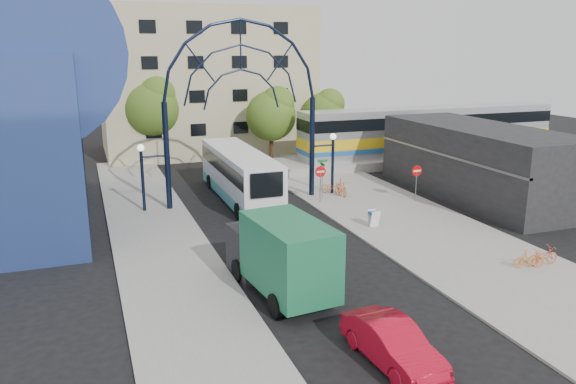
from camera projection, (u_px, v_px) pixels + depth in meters
name	position (u px, v px, depth m)	size (l,w,h in m)	color
ground	(328.00, 280.00, 25.53)	(120.00, 120.00, 0.00)	black
sidewalk_east	(428.00, 233.00, 31.82)	(8.00, 56.00, 0.12)	gray
plaza_west	(164.00, 253.00, 28.80)	(5.00, 50.00, 0.12)	gray
gateway_arch	(241.00, 75.00, 36.12)	(13.64, 0.44, 12.10)	black
stop_sign	(320.00, 175.00, 37.54)	(0.80, 0.07, 2.50)	slate
do_not_enter_sign	(417.00, 174.00, 37.79)	(0.76, 0.07, 2.48)	slate
street_name_sign	(322.00, 171.00, 38.18)	(0.70, 0.70, 2.80)	slate
sandwich_board	(374.00, 216.00, 32.64)	(0.55, 0.61, 0.99)	white
commercial_block_east	(479.00, 162.00, 39.33)	(6.00, 16.00, 5.00)	black
apartment_block	(205.00, 81.00, 56.23)	(20.00, 12.10, 14.00)	#C9B68B
train_platform	(428.00, 157.00, 52.10)	(32.00, 5.00, 0.80)	gray
train_car	(429.00, 130.00, 51.47)	(25.10, 3.05, 4.20)	#B7B7BC
tree_north_a	(273.00, 113.00, 49.99)	(4.48, 4.48, 7.00)	#382314
tree_north_b	(152.00, 105.00, 50.12)	(5.12, 5.12, 8.00)	#382314
tree_north_c	(325.00, 112.00, 53.89)	(4.16, 4.16, 6.50)	#382314
city_bus	(240.00, 174.00, 38.76)	(2.99, 12.40, 3.39)	white
green_truck	(280.00, 254.00, 23.93)	(3.17, 7.00, 3.43)	black
black_suv	(271.00, 229.00, 30.92)	(1.92, 4.17, 1.16)	black
red_sedan	(392.00, 344.00, 18.64)	(1.55, 4.44, 1.46)	#B60B21
bike_near_a	(332.00, 188.00, 39.89)	(0.64, 1.83, 0.96)	orange
bike_near_b	(342.00, 188.00, 39.59)	(0.52, 1.84, 1.11)	orange
bike_far_a	(542.00, 256.00, 26.87)	(0.61, 1.75, 0.92)	#D9592B
bike_far_b	(530.00, 259.00, 26.55)	(0.43, 1.51, 0.91)	orange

